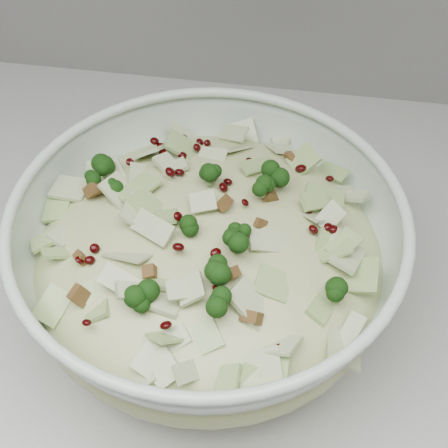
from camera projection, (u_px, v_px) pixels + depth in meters
counter at (385, 440)px, 0.98m from camera, size 3.60×0.60×0.90m
mixing_bowl at (209, 259)px, 0.56m from camera, size 0.42×0.42×0.14m
salad at (209, 243)px, 0.54m from camera, size 0.35×0.35×0.14m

